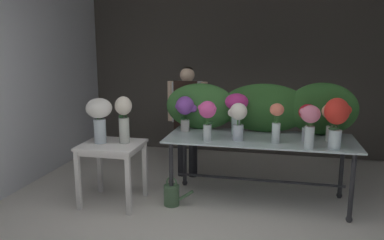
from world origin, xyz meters
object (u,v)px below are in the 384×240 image
Objects in this scene: watering_can at (172,195)px; vase_ivory_hydrangea at (238,119)px; display_table_glass at (259,147)px; vase_coral_stock at (277,121)px; vase_cream_lisianthus_tall at (124,117)px; vase_crimson_carnations at (308,118)px; side_table_white at (112,152)px; vase_peach_anemones at (332,117)px; vase_magenta_peonies at (237,107)px; vase_scarlet_tulips at (337,117)px; vase_rosy_roses at (310,122)px; vase_violet_freesia at (185,109)px; vase_fuchsia_snapdragons at (207,115)px; florist at (187,111)px; vase_white_roses_tall at (99,115)px.

vase_ivory_hydrangea is at bearing 11.62° from watering_can.
vase_coral_stock reaches higher than display_table_glass.
vase_cream_lisianthus_tall is at bearing -178.29° from watering_can.
display_table_glass is 5.20× the size of vase_crimson_carnations.
display_table_glass is 0.45m from vase_coral_stock.
vase_crimson_carnations is (2.18, 0.39, 0.42)m from side_table_white.
vase_crimson_carnations is (0.52, -0.02, 0.37)m from display_table_glass.
vase_peach_anemones is at bearing 11.31° from watering_can.
vase_magenta_peonies is 1.12× the size of vase_coral_stock.
vase_ivory_hydrangea is at bearing -81.19° from vase_magenta_peonies.
vase_cream_lisianthus_tall is (-1.24, -0.47, -0.08)m from vase_magenta_peonies.
display_table_glass is 0.94m from vase_scarlet_tulips.
vase_rosy_roses reaches higher than display_table_glass.
vase_coral_stock reaches higher than side_table_white.
display_table_glass is at bearing -8.99° from vase_violet_freesia.
vase_cream_lisianthus_tall is at bearing -175.07° from vase_fuchsia_snapdragons.
display_table_glass is 2.97× the size of side_table_white.
florist is at bearing 59.52° from side_table_white.
vase_peach_anemones is at bearing 9.93° from side_table_white.
vase_fuchsia_snapdragons is 0.75m from vase_coral_stock.
vase_cream_lisianthus_tall is (0.27, 0.06, -0.03)m from vase_white_roses_tall.
florist reaches higher than vase_ivory_hydrangea.
vase_coral_stock is at bearing -159.89° from vase_peach_anemones.
watering_can is at bearing -161.34° from display_table_glass.
vase_fuchsia_snapdragons is 1.03m from watering_can.
vase_crimson_carnations is at bearing 10.04° from side_table_white.
vase_fuchsia_snapdragons is (-1.08, -0.24, 0.03)m from vase_crimson_carnations.
display_table_glass is 1.60m from vase_cream_lisianthus_tall.
vase_violet_freesia is (-1.43, 0.49, -0.00)m from vase_rosy_roses.
vase_magenta_peonies is 0.64m from vase_violet_freesia.
vase_magenta_peonies is at bearing 53.86° from vase_fuchsia_snapdragons.
vase_white_roses_tall is (-2.57, -0.10, -0.06)m from vase_scarlet_tulips.
vase_violet_freesia is at bearing 154.64° from vase_ivory_hydrangea.
vase_magenta_peonies is (0.28, 0.39, 0.04)m from vase_fuchsia_snapdragons.
vase_crimson_carnations is 1.44m from vase_violet_freesia.
vase_fuchsia_snapdragons is (-0.57, -0.26, 0.40)m from display_table_glass.
florist is 2.85× the size of vase_cream_lisianthus_tall.
vase_peach_anemones is at bearing -20.10° from florist.
vase_scarlet_tulips reaches higher than vase_crimson_carnations.
side_table_white is at bearing -178.39° from vase_rosy_roses.
vase_rosy_roses is at bearing -33.78° from display_table_glass.
florist is 1.15m from vase_cream_lisianthus_tall.
vase_cream_lisianthus_tall is (-1.52, -0.34, 0.36)m from display_table_glass.
vase_coral_stock is at bearing 6.00° from vase_white_roses_tall.
vase_ivory_hydrangea reaches higher than vase_crimson_carnations.
vase_cream_lisianthus_tall is (-1.71, -0.15, -0.00)m from vase_coral_stock.
vase_scarlet_tulips is at bearing -14.74° from vase_violet_freesia.
side_table_white is at bearing 0.07° from vase_white_roses_tall.
vase_coral_stock is at bearing 6.43° from side_table_white.
display_table_glass is 0.64m from vase_crimson_carnations.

